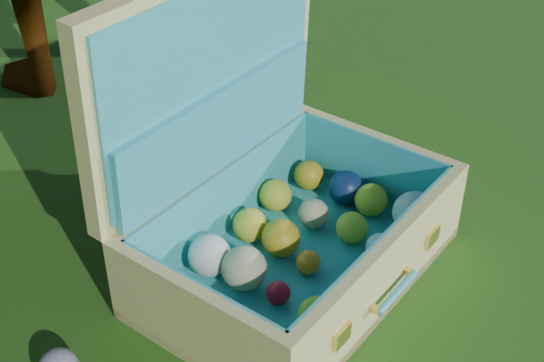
{
  "coord_description": "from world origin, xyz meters",
  "views": [
    {
      "loc": [
        -0.68,
        -0.95,
        1.06
      ],
      "look_at": [
        0.06,
        0.03,
        0.19
      ],
      "focal_mm": 50.0,
      "sensor_mm": 36.0,
      "label": 1
    }
  ],
  "objects": [
    {
      "name": "suitcase",
      "position": [
        0.05,
        0.02,
        0.17
      ],
      "size": [
        0.73,
        0.61,
        0.61
      ],
      "rotation": [
        0.0,
        0.0,
        0.27
      ],
      "color": "#DBCD76",
      "rests_on": "ground"
    },
    {
      "name": "ground",
      "position": [
        0.0,
        0.0,
        0.0
      ],
      "size": [
        60.0,
        60.0,
        0.0
      ],
      "primitive_type": "plane",
      "color": "#215114",
      "rests_on": "ground"
    }
  ]
}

